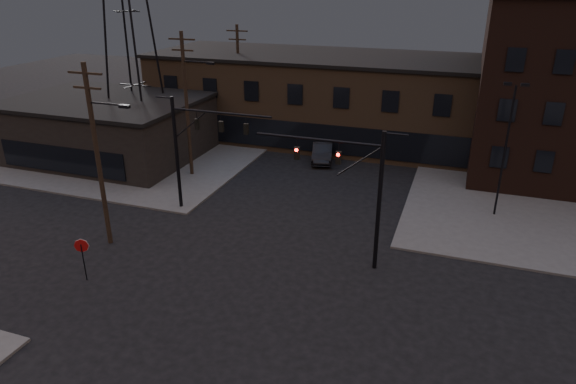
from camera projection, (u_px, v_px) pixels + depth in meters
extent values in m
plane|color=black|center=(236.00, 288.00, 27.16)|extent=(140.00, 140.00, 0.00)
cube|color=#474744|center=(132.00, 135.00, 53.00)|extent=(30.00, 30.00, 0.15)
cube|color=brown|center=(356.00, 101.00, 49.93)|extent=(40.00, 12.00, 8.00)
cube|color=black|center=(108.00, 129.00, 46.23)|extent=(16.00, 12.00, 5.00)
cylinder|color=black|center=(379.00, 203.00, 27.52)|extent=(0.24, 0.24, 8.00)
cylinder|color=black|center=(318.00, 140.00, 27.35)|extent=(7.00, 0.14, 0.14)
cube|color=#FF140C|center=(338.00, 158.00, 27.34)|extent=(0.28, 0.22, 0.70)
cube|color=#FF140C|center=(297.00, 153.00, 28.06)|extent=(0.28, 0.22, 0.70)
cylinder|color=black|center=(177.00, 155.00, 35.01)|extent=(0.24, 0.24, 8.00)
cylinder|color=black|center=(221.00, 113.00, 32.69)|extent=(7.00, 0.14, 0.14)
cube|color=black|center=(197.00, 124.00, 33.58)|extent=(0.28, 0.22, 0.70)
cube|color=black|center=(221.00, 127.00, 33.04)|extent=(0.28, 0.22, 0.70)
cube|color=black|center=(246.00, 129.00, 32.51)|extent=(0.28, 0.22, 0.70)
cylinder|color=black|center=(84.00, 262.00, 27.45)|extent=(0.06, 0.06, 2.20)
cylinder|color=maroon|center=(81.00, 246.00, 27.08)|extent=(0.72, 0.33, 0.76)
cylinder|color=black|center=(98.00, 159.00, 29.68)|extent=(0.28, 0.28, 11.00)
cube|color=black|center=(85.00, 73.00, 27.78)|extent=(2.20, 0.12, 0.12)
cube|color=black|center=(87.00, 88.00, 28.09)|extent=(1.80, 0.12, 0.12)
cube|color=black|center=(124.00, 106.00, 27.71)|extent=(0.60, 0.25, 0.18)
cylinder|color=black|center=(187.00, 107.00, 40.31)|extent=(0.28, 0.28, 11.50)
cube|color=black|center=(182.00, 39.00, 38.31)|extent=(2.20, 0.12, 0.12)
cube|color=black|center=(182.00, 50.00, 38.62)|extent=(1.80, 0.12, 0.12)
cube|color=black|center=(210.00, 63.00, 38.25)|extent=(0.60, 0.25, 0.18)
cylinder|color=black|center=(239.00, 82.00, 51.14)|extent=(0.28, 0.28, 11.00)
cube|color=black|center=(237.00, 31.00, 49.24)|extent=(2.20, 0.12, 0.12)
cube|color=black|center=(237.00, 39.00, 49.55)|extent=(1.80, 0.12, 0.12)
cylinder|color=black|center=(504.00, 154.00, 33.58)|extent=(0.14, 0.14, 9.00)
cube|color=black|center=(508.00, 84.00, 31.96)|extent=(0.50, 0.28, 0.18)
cube|color=black|center=(525.00, 85.00, 31.66)|extent=(0.50, 0.28, 0.18)
imported|color=black|center=(541.00, 181.00, 39.09)|extent=(4.39, 2.38, 1.42)
imported|color=silver|center=(552.00, 163.00, 42.77)|extent=(5.35, 3.14, 1.46)
imported|color=black|center=(323.00, 152.00, 45.65)|extent=(2.83, 5.20, 1.63)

